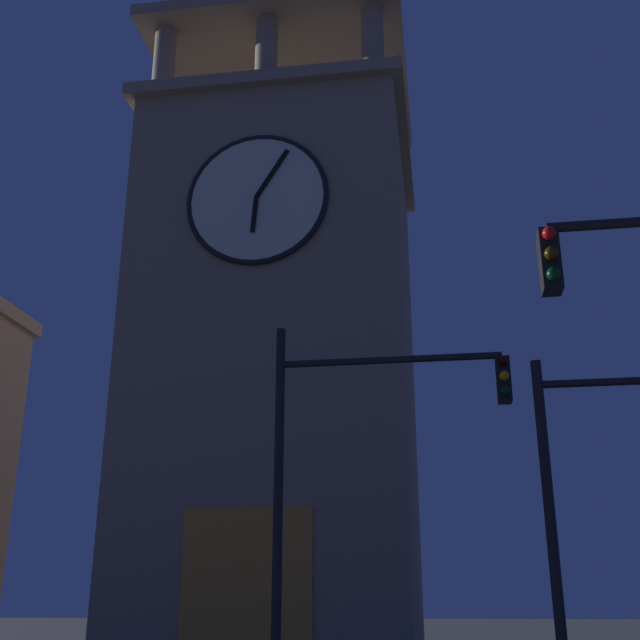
{
  "coord_description": "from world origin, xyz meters",
  "views": [
    {
      "loc": [
        -2.95,
        21.48,
        1.71
      ],
      "look_at": [
        0.67,
        -2.28,
        10.31
      ],
      "focal_mm": 44.95,
      "sensor_mm": 36.0,
      "label": 1
    }
  ],
  "objects": [
    {
      "name": "traffic_signal_near",
      "position": [
        -1.49,
        8.57,
        4.07
      ],
      "size": [
        3.91,
        0.41,
        6.25
      ],
      "color": "black",
      "rests_on": "ground_plane"
    },
    {
      "name": "clocktower",
      "position": [
        1.81,
        -2.25,
        8.71
      ],
      "size": [
        8.42,
        9.03,
        22.87
      ],
      "color": "gray",
      "rests_on": "ground_plane"
    }
  ]
}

